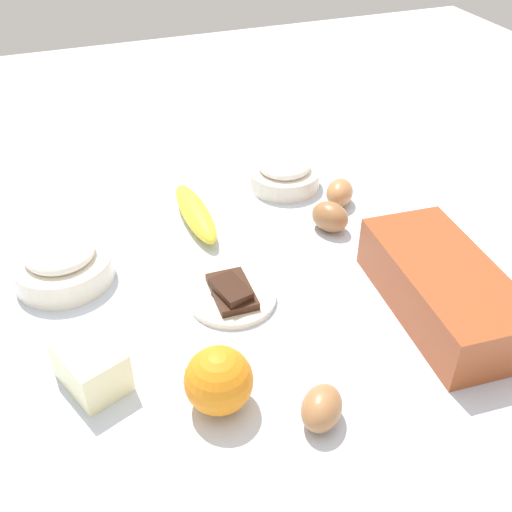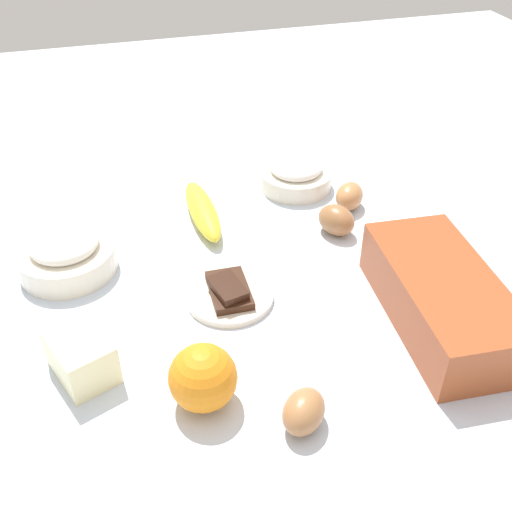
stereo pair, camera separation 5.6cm
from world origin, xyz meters
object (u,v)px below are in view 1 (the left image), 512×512
(loaf_pan, at_px, (443,288))
(egg_near_butter, at_px, (322,408))
(egg_beside_bowl, at_px, (330,217))
(egg_loose, at_px, (340,193))
(banana, at_px, (195,213))
(flour_bowl, at_px, (62,263))
(butter_block, at_px, (91,366))
(orange_fruit, at_px, (219,380))
(sugar_bowl, at_px, (284,173))
(chocolate_plate, at_px, (232,295))

(loaf_pan, distance_m, egg_near_butter, 0.27)
(egg_beside_bowl, relative_size, egg_loose, 1.02)
(egg_loose, bearing_deg, banana, -96.93)
(flour_bowl, distance_m, egg_near_butter, 0.46)
(butter_block, bearing_deg, egg_loose, 119.62)
(flour_bowl, relative_size, banana, 0.79)
(loaf_pan, distance_m, egg_loose, 0.31)
(flour_bowl, xyz_separation_m, orange_fruit, (0.31, 0.15, 0.01))
(egg_near_butter, height_order, egg_loose, same)
(sugar_bowl, xyz_separation_m, butter_block, (0.37, -0.41, 0.00))
(loaf_pan, xyz_separation_m, flour_bowl, (-0.26, -0.49, -0.01))
(loaf_pan, relative_size, sugar_bowl, 2.15)
(banana, bearing_deg, egg_loose, 83.07)
(sugar_bowl, distance_m, banana, 0.20)
(flour_bowl, relative_size, butter_block, 1.67)
(banana, relative_size, orange_fruit, 2.29)
(loaf_pan, relative_size, egg_beside_bowl, 4.31)
(orange_fruit, height_order, butter_block, orange_fruit)
(flour_bowl, relative_size, egg_loose, 2.28)
(loaf_pan, xyz_separation_m, egg_beside_bowl, (-0.24, -0.06, -0.02))
(flour_bowl, height_order, egg_loose, flour_bowl)
(flour_bowl, relative_size, chocolate_plate, 1.16)
(sugar_bowl, relative_size, butter_block, 1.49)
(banana, distance_m, butter_block, 0.37)
(flour_bowl, relative_size, sugar_bowl, 1.12)
(sugar_bowl, bearing_deg, loaf_pan, 10.23)
(flour_bowl, height_order, egg_beside_bowl, flour_bowl)
(banana, bearing_deg, butter_block, -35.73)
(sugar_bowl, bearing_deg, egg_loose, 35.64)
(loaf_pan, relative_size, orange_fruit, 3.48)
(chocolate_plate, bearing_deg, egg_beside_bowl, 118.60)
(banana, xyz_separation_m, orange_fruit, (0.39, -0.08, 0.02))
(egg_loose, relative_size, chocolate_plate, 0.51)
(butter_block, height_order, egg_beside_bowl, butter_block)
(loaf_pan, xyz_separation_m, egg_loose, (-0.31, -0.00, -0.02))
(sugar_bowl, relative_size, chocolate_plate, 1.03)
(orange_fruit, xyz_separation_m, egg_loose, (-0.36, 0.34, -0.02))
(flour_bowl, distance_m, egg_loose, 0.49)
(sugar_bowl, height_order, chocolate_plate, sugar_bowl)
(flour_bowl, bearing_deg, orange_fruit, 25.50)
(butter_block, relative_size, chocolate_plate, 0.69)
(flour_bowl, distance_m, egg_beside_bowl, 0.44)
(sugar_bowl, bearing_deg, orange_fruit, -31.00)
(egg_loose, bearing_deg, orange_fruit, -43.53)
(butter_block, xyz_separation_m, egg_near_butter, (0.15, 0.24, -0.01))
(loaf_pan, distance_m, butter_block, 0.49)
(flour_bowl, xyz_separation_m, egg_loose, (-0.05, 0.49, -0.01))
(loaf_pan, height_order, banana, loaf_pan)
(chocolate_plate, bearing_deg, loaf_pan, 65.55)
(banana, xyz_separation_m, chocolate_plate, (0.22, -0.01, -0.01))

